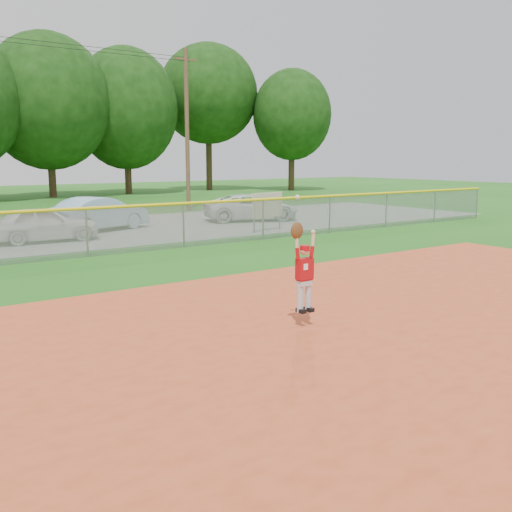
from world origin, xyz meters
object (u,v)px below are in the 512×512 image
(car_white_a, at_px, (44,224))
(ballplayer, at_px, (303,268))
(car_white_b, at_px, (251,207))
(car_blue, at_px, (100,214))
(sponsor_sign, at_px, (267,206))

(car_white_a, distance_m, ballplayer, 13.52)
(car_white_b, relative_size, ballplayer, 2.16)
(ballplayer, bearing_deg, car_white_b, 58.44)
(car_blue, height_order, car_white_b, car_blue)
(car_white_a, relative_size, ballplayer, 1.79)
(car_blue, relative_size, sponsor_sign, 2.40)
(ballplayer, bearing_deg, car_white_a, 93.88)
(car_white_a, relative_size, sponsor_sign, 2.10)
(sponsor_sign, xyz_separation_m, ballplayer, (-7.45, -11.27, 0.04))
(sponsor_sign, bearing_deg, car_white_b, 64.71)
(car_blue, bearing_deg, car_white_a, 104.75)
(sponsor_sign, bearing_deg, car_white_a, 165.20)
(car_white_b, bearing_deg, sponsor_sign, 173.51)
(car_white_b, height_order, sponsor_sign, sponsor_sign)
(car_blue, height_order, sponsor_sign, sponsor_sign)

